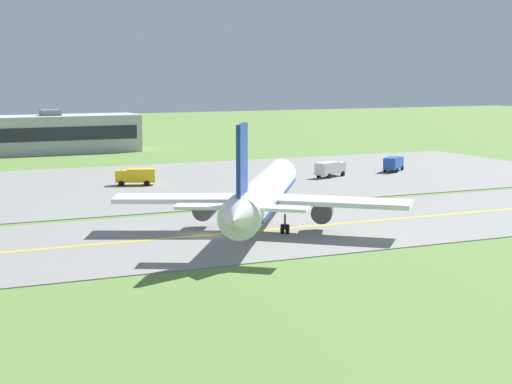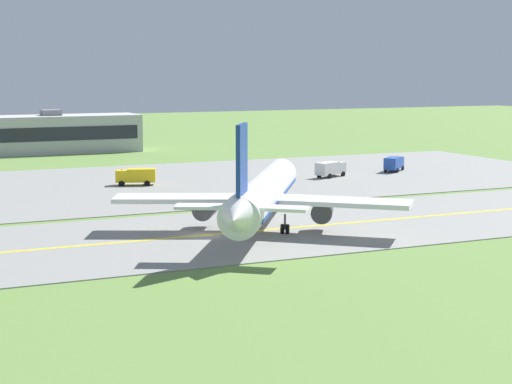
{
  "view_description": "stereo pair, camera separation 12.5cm",
  "coord_description": "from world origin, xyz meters",
  "px_view_note": "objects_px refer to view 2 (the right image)",
  "views": [
    {
      "loc": [
        -32.13,
        -83.44,
        17.62
      ],
      "look_at": [
        7.03,
        2.5,
        4.0
      ],
      "focal_mm": 59.86,
      "sensor_mm": 36.0,
      "label": 1
    },
    {
      "loc": [
        -32.01,
        -83.49,
        17.62
      ],
      "look_at": [
        7.03,
        2.5,
        4.0
      ],
      "focal_mm": 59.86,
      "sensor_mm": 36.0,
      "label": 2
    }
  ],
  "objects_px": {
    "service_truck_baggage": "(136,176)",
    "service_truck_fuel": "(394,163)",
    "service_truck_catering": "(331,168)",
    "airplane_lead": "(263,194)"
  },
  "relations": [
    {
      "from": "service_truck_baggage",
      "to": "airplane_lead",
      "type": "bearing_deg",
      "value": -87.05
    },
    {
      "from": "service_truck_catering",
      "to": "airplane_lead",
      "type": "bearing_deg",
      "value": -128.24
    },
    {
      "from": "service_truck_fuel",
      "to": "service_truck_catering",
      "type": "height_order",
      "value": "same"
    },
    {
      "from": "service_truck_baggage",
      "to": "service_truck_fuel",
      "type": "distance_m",
      "value": 45.8
    },
    {
      "from": "airplane_lead",
      "to": "service_truck_fuel",
      "type": "bearing_deg",
      "value": 42.6
    },
    {
      "from": "airplane_lead",
      "to": "service_truck_baggage",
      "type": "relative_size",
      "value": 5.56
    },
    {
      "from": "airplane_lead",
      "to": "service_truck_baggage",
      "type": "xyz_separation_m",
      "value": [
        -2.13,
        41.4,
        -2.6
      ]
    },
    {
      "from": "service_truck_baggage",
      "to": "service_truck_catering",
      "type": "relative_size",
      "value": 1.01
    },
    {
      "from": "airplane_lead",
      "to": "service_truck_baggage",
      "type": "bearing_deg",
      "value": 92.95
    },
    {
      "from": "service_truck_baggage",
      "to": "service_truck_fuel",
      "type": "height_order",
      "value": "same"
    }
  ]
}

